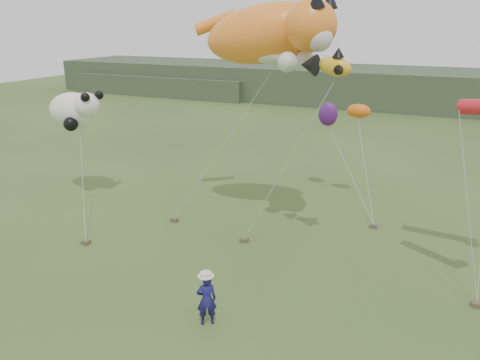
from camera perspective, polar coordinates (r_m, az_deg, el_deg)
name	(u,v)px	position (r m, az deg, el deg)	size (l,w,h in m)	color
ground	(238,318)	(15.76, -0.22, -16.43)	(120.00, 120.00, 0.00)	#385123
headland	(375,87)	(57.48, 16.17, 10.81)	(90.00, 13.00, 4.00)	#2D3D28
festival_attendant	(206,300)	(15.07, -4.11, -14.33)	(0.63, 0.42, 1.74)	navy
sandbag_anchors	(261,243)	(20.25, 2.59, -7.67)	(15.54, 7.16, 0.17)	brown
cat_kite	(276,33)	(20.40, 4.39, 17.44)	(7.18, 3.94, 3.30)	orange
fish_kite	(325,65)	(17.74, 10.35, 13.61)	(2.14, 1.41, 1.10)	gold
panda_kite	(76,110)	(26.01, -19.41, 8.05)	(3.30, 2.13, 2.05)	white
misc_kites	(340,113)	(25.25, 12.08, 7.99)	(2.85, 1.35, 1.40)	orange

